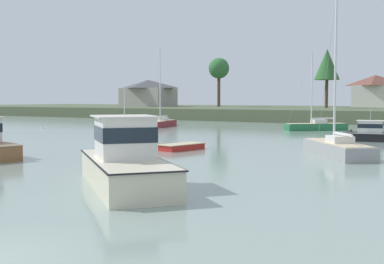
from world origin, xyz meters
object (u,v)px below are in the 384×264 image
(sailboat_grey, at_px, (337,153))
(cruiser_black, at_px, (368,136))
(sailboat_maroon, at_px, (162,125))
(sailboat_green, at_px, (316,128))
(dinghy_red, at_px, (182,148))
(cruiser_cream, at_px, (122,169))
(mooring_buoy_white, at_px, (42,128))
(mooring_buoy_orange, at_px, (96,157))

(sailboat_grey, height_order, cruiser_black, sailboat_grey)
(sailboat_maroon, relative_size, sailboat_green, 1.12)
(sailboat_green, bearing_deg, dinghy_red, -93.91)
(cruiser_cream, relative_size, mooring_buoy_white, 23.51)
(dinghy_red, relative_size, sailboat_green, 0.40)
(mooring_buoy_white, bearing_deg, sailboat_maroon, 43.84)
(sailboat_maroon, bearing_deg, mooring_buoy_white, -136.16)
(sailboat_maroon, height_order, cruiser_black, sailboat_maroon)
(sailboat_grey, xyz_separation_m, mooring_buoy_orange, (-12.54, -9.03, -0.15))
(cruiser_black, distance_m, mooring_buoy_white, 39.42)
(sailboat_maroon, xyz_separation_m, mooring_buoy_orange, (16.45, -31.55, -0.14))
(sailboat_green, bearing_deg, mooring_buoy_orange, -95.94)
(cruiser_black, bearing_deg, mooring_buoy_orange, -118.32)
(cruiser_cream, bearing_deg, mooring_buoy_orange, 138.14)
(sailboat_maroon, distance_m, mooring_buoy_orange, 35.58)
(sailboat_grey, bearing_deg, cruiser_cream, -109.38)
(dinghy_red, xyz_separation_m, cruiser_black, (10.14, 14.72, 0.26))
(sailboat_grey, relative_size, mooring_buoy_white, 29.21)
(cruiser_black, relative_size, sailboat_green, 0.68)
(dinghy_red, distance_m, cruiser_black, 17.88)
(cruiser_cream, xyz_separation_m, mooring_buoy_orange, (-7.12, 6.38, -0.57))
(dinghy_red, distance_m, mooring_buoy_white, 32.27)
(dinghy_red, xyz_separation_m, sailboat_green, (1.85, 27.13, 0.07))
(mooring_buoy_white, bearing_deg, mooring_buoy_orange, -37.21)
(sailboat_maroon, height_order, cruiser_cream, sailboat_maroon)
(sailboat_grey, distance_m, dinghy_red, 10.95)
(cruiser_black, distance_m, mooring_buoy_orange, 25.02)
(mooring_buoy_orange, xyz_separation_m, mooring_buoy_white, (-27.54, 20.91, -0.03))
(sailboat_grey, height_order, cruiser_cream, sailboat_grey)
(dinghy_red, xyz_separation_m, mooring_buoy_white, (-29.26, 13.60, -0.10))
(sailboat_grey, distance_m, sailboat_maroon, 36.71)
(sailboat_green, relative_size, mooring_buoy_white, 25.70)
(dinghy_red, height_order, mooring_buoy_white, dinghy_red)
(sailboat_maroon, bearing_deg, sailboat_grey, -37.85)
(cruiser_black, bearing_deg, cruiser_cream, -99.50)
(sailboat_maroon, bearing_deg, mooring_buoy_orange, -62.46)
(cruiser_cream, distance_m, cruiser_black, 28.80)
(sailboat_maroon, height_order, mooring_buoy_orange, sailboat_maroon)
(sailboat_grey, distance_m, mooring_buoy_orange, 15.45)
(sailboat_grey, bearing_deg, sailboat_green, 109.41)
(mooring_buoy_orange, bearing_deg, sailboat_green, 84.06)
(sailboat_maroon, distance_m, mooring_buoy_white, 15.37)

